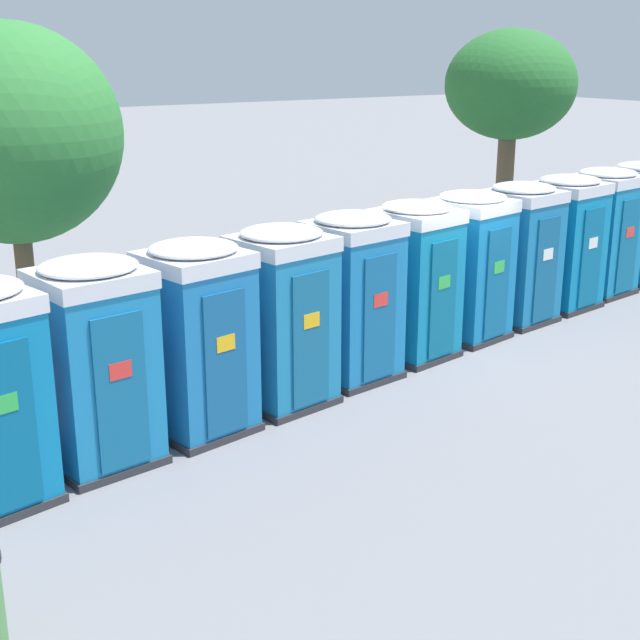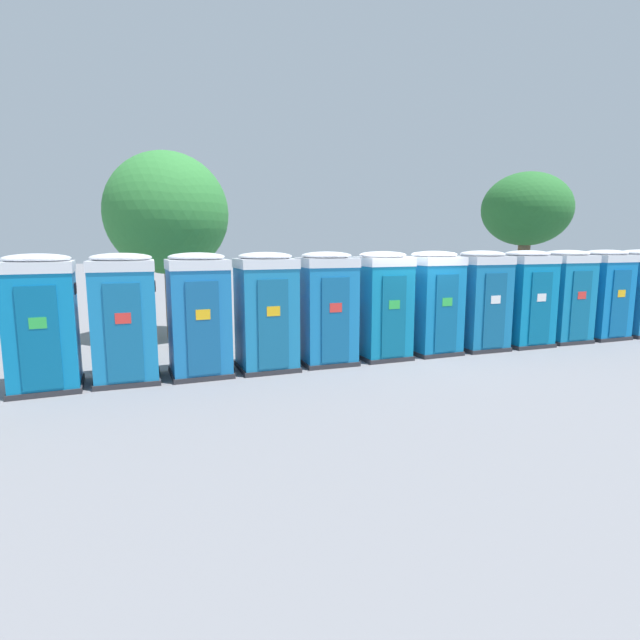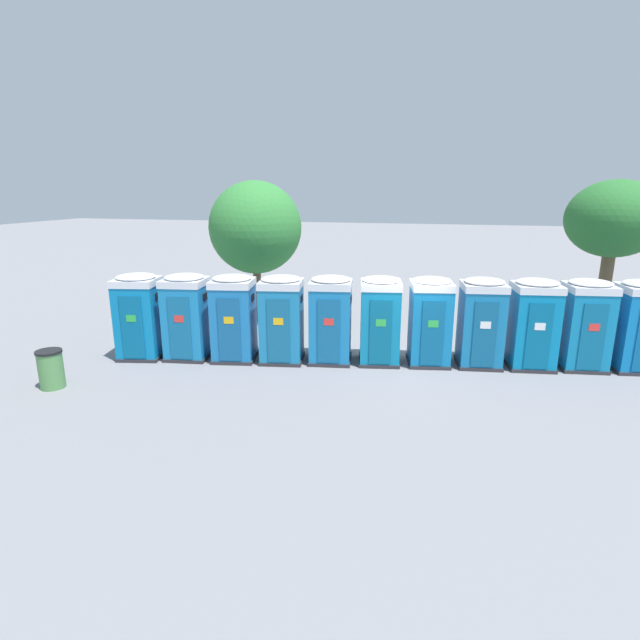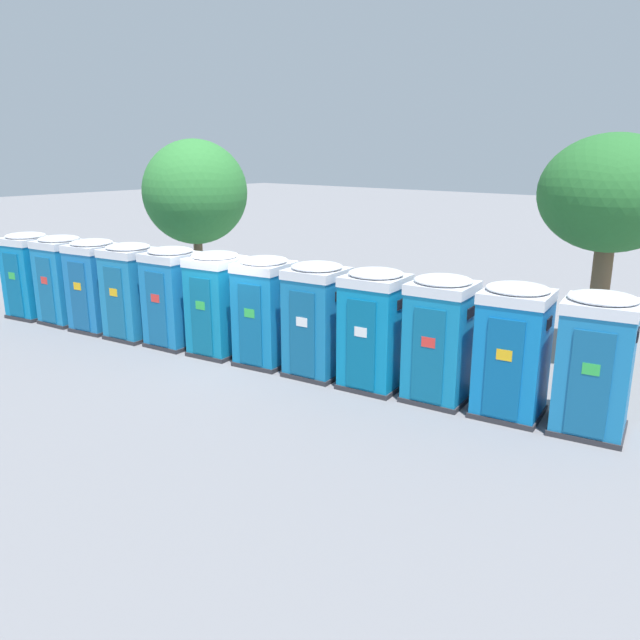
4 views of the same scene
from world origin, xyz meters
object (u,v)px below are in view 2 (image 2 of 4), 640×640
(portapotty_4, at_px, (326,307))
(portapotty_2, at_px, (199,314))
(portapotty_1, at_px, (125,317))
(street_tree_1, at_px, (167,214))
(portapotty_7, at_px, (480,300))
(portapotty_10, at_px, (603,294))
(portapotty_8, at_px, (525,298))
(portapotty_5, at_px, (382,305))
(portapotty_0, at_px, (42,322))
(portapotty_9, at_px, (564,296))
(street_tree_0, at_px, (526,211))
(portapotty_3, at_px, (266,311))
(portapotty_11, at_px, (638,292))
(portapotty_6, at_px, (433,302))

(portapotty_4, bearing_deg, portapotty_2, -169.61)
(portapotty_1, xyz_separation_m, street_tree_1, (0.48, 4.56, 2.25))
(portapotty_7, bearing_deg, portapotty_10, 9.12)
(portapotty_10, bearing_deg, portapotty_7, -170.88)
(portapotty_7, bearing_deg, street_tree_1, 158.37)
(portapotty_8, relative_size, street_tree_1, 0.49)
(portapotty_5, xyz_separation_m, street_tree_1, (-5.13, 3.61, 2.25))
(street_tree_1, bearing_deg, portapotty_0, -111.11)
(portapotty_5, xyz_separation_m, portapotty_8, (4.22, 0.66, -0.00))
(portapotty_4, height_order, street_tree_1, street_tree_1)
(portapotty_2, xyz_separation_m, portapotty_5, (4.20, 0.76, 0.00))
(portapotty_8, bearing_deg, portapotty_10, 9.68)
(portapotty_9, height_order, street_tree_1, street_tree_1)
(portapotty_7, bearing_deg, street_tree_0, 47.93)
(portapotty_2, xyz_separation_m, portapotty_3, (1.41, 0.22, -0.00))
(portapotty_5, relative_size, portapotty_11, 1.00)
(portapotty_1, bearing_deg, portapotty_11, 9.34)
(portapotty_0, bearing_deg, portapotty_6, 10.05)
(portapotty_5, distance_m, portapotty_8, 4.27)
(portapotty_9, bearing_deg, street_tree_1, 165.99)
(portapotty_2, xyz_separation_m, street_tree_0, (11.43, 6.12, 2.61))
(portapotty_5, xyz_separation_m, portapotty_11, (8.42, 1.36, -0.00))
(portapotty_0, xyz_separation_m, street_tree_1, (1.87, 4.85, 2.25))
(portapotty_4, xyz_separation_m, portapotty_8, (5.62, 0.90, -0.00))
(portapotty_6, distance_m, portapotty_9, 4.27)
(portapotty_7, height_order, street_tree_1, street_tree_1)
(portapotty_10, xyz_separation_m, portapotty_11, (1.40, 0.22, -0.00))
(portapotty_10, bearing_deg, portapotty_6, -171.01)
(portapotty_0, bearing_deg, portapotty_4, 10.10)
(portapotty_0, distance_m, portapotty_7, 9.95)
(portapotty_2, xyz_separation_m, portapotty_8, (8.41, 1.42, -0.00))
(portapotty_3, height_order, street_tree_1, street_tree_1)
(portapotty_0, bearing_deg, portapotty_7, 9.85)
(portapotty_7, relative_size, portapotty_10, 1.00)
(portapotty_9, bearing_deg, portapotty_3, -170.08)
(portapotty_6, distance_m, portapotty_10, 5.69)
(portapotty_6, height_order, street_tree_0, street_tree_0)
(portapotty_1, xyz_separation_m, portapotty_9, (11.22, 1.88, 0.00))
(portapotty_4, distance_m, portapotty_6, 2.84)
(portapotty_8, distance_m, street_tree_0, 6.17)
(portapotty_6, bearing_deg, portapotty_0, -169.95)
(portapotty_1, bearing_deg, portapotty_7, 9.50)
(portapotty_2, xyz_separation_m, portapotty_4, (2.80, 0.51, 0.00))
(portapotty_9, bearing_deg, portapotty_4, -170.50)
(portapotty_4, relative_size, portapotty_9, 1.00)
(portapotty_1, distance_m, portapotty_6, 7.11)
(portapotty_2, relative_size, portapotty_5, 1.00)
(street_tree_1, bearing_deg, portapotty_3, -60.62)
(portapotty_3, bearing_deg, portapotty_1, -171.79)
(portapotty_9, bearing_deg, portapotty_5, -170.62)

